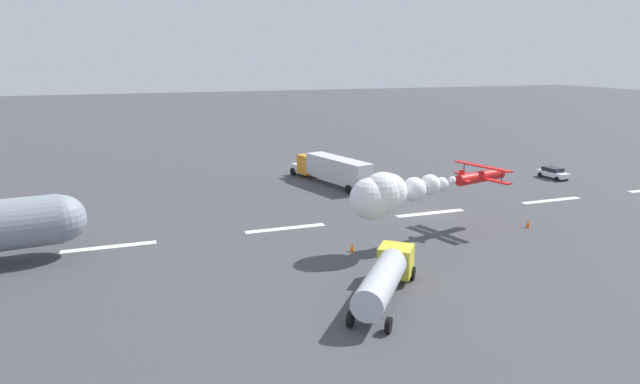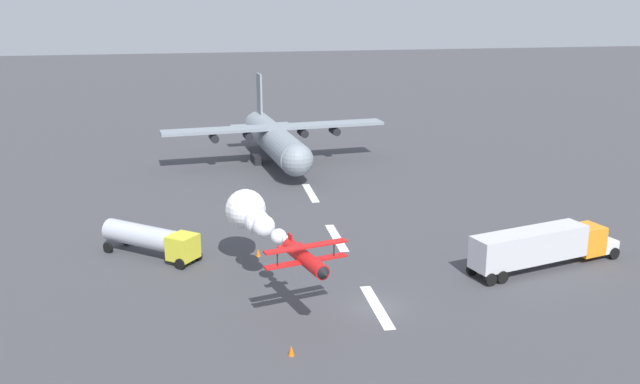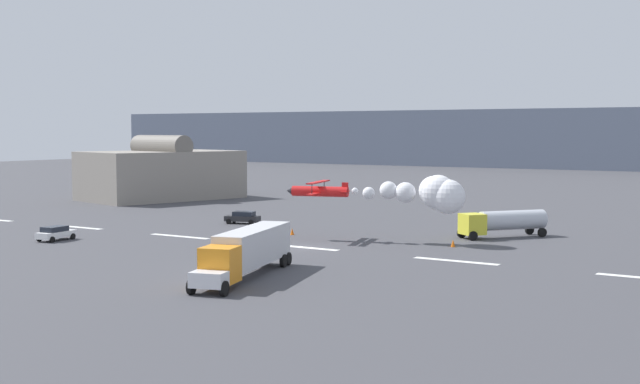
{
  "view_description": "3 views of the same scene",
  "coord_description": "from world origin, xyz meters",
  "px_view_note": "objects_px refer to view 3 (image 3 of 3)",
  "views": [
    {
      "loc": [
        29.52,
        48.57,
        16.27
      ],
      "look_at": [
        11.29,
        -3.74,
        2.39
      ],
      "focal_mm": 30.2,
      "sensor_mm": 36.0,
      "label": 1
    },
    {
      "loc": [
        -50.05,
        13.28,
        24.28
      ],
      "look_at": [
        25.73,
        0.0,
        2.01
      ],
      "focal_mm": 40.49,
      "sensor_mm": 36.0,
      "label": 2
    },
    {
      "loc": [
        44.36,
        -67.94,
        11.57
      ],
      "look_at": [
        -1.74,
        5.92,
        5.07
      ],
      "focal_mm": 46.37,
      "sensor_mm": 36.0,
      "label": 3
    }
  ],
  "objects_px": {
    "followme_car_yellow": "(56,233)",
    "stunt_biplane_red": "(427,193)",
    "semi_truck_orange": "(247,250)",
    "traffic_cone_near": "(292,231)",
    "traffic_cone_far": "(453,243)",
    "airport_staff_sedan": "(243,217)",
    "fuel_tanker_truck": "(502,221)"
  },
  "relations": [
    {
      "from": "fuel_tanker_truck",
      "to": "traffic_cone_near",
      "type": "distance_m",
      "value": 22.96
    },
    {
      "from": "airport_staff_sedan",
      "to": "traffic_cone_near",
      "type": "distance_m",
      "value": 12.81
    },
    {
      "from": "stunt_biplane_red",
      "to": "semi_truck_orange",
      "type": "relative_size",
      "value": 1.21
    },
    {
      "from": "semi_truck_orange",
      "to": "traffic_cone_near",
      "type": "bearing_deg",
      "value": 116.19
    },
    {
      "from": "stunt_biplane_red",
      "to": "airport_staff_sedan",
      "type": "distance_m",
      "value": 27.71
    },
    {
      "from": "traffic_cone_near",
      "to": "fuel_tanker_truck",
      "type": "bearing_deg",
      "value": 26.37
    },
    {
      "from": "semi_truck_orange",
      "to": "traffic_cone_far",
      "type": "bearing_deg",
      "value": 73.58
    },
    {
      "from": "semi_truck_orange",
      "to": "fuel_tanker_truck",
      "type": "height_order",
      "value": "semi_truck_orange"
    },
    {
      "from": "stunt_biplane_red",
      "to": "airport_staff_sedan",
      "type": "height_order",
      "value": "stunt_biplane_red"
    },
    {
      "from": "stunt_biplane_red",
      "to": "traffic_cone_near",
      "type": "bearing_deg",
      "value": -175.05
    },
    {
      "from": "semi_truck_orange",
      "to": "traffic_cone_near",
      "type": "distance_m",
      "value": 26.66
    },
    {
      "from": "semi_truck_orange",
      "to": "stunt_biplane_red",
      "type": "bearing_deg",
      "value": 81.25
    },
    {
      "from": "fuel_tanker_truck",
      "to": "followme_car_yellow",
      "type": "height_order",
      "value": "fuel_tanker_truck"
    },
    {
      "from": "semi_truck_orange",
      "to": "airport_staff_sedan",
      "type": "xyz_separation_m",
      "value": [
        -23.1,
        29.79,
        -1.32
      ]
    },
    {
      "from": "airport_staff_sedan",
      "to": "traffic_cone_far",
      "type": "distance_m",
      "value": 30.76
    },
    {
      "from": "airport_staff_sedan",
      "to": "traffic_cone_near",
      "type": "bearing_deg",
      "value": -27.52
    },
    {
      "from": "traffic_cone_far",
      "to": "stunt_biplane_red",
      "type": "bearing_deg",
      "value": 165.7
    },
    {
      "from": "traffic_cone_far",
      "to": "fuel_tanker_truck",
      "type": "bearing_deg",
      "value": 80.53
    },
    {
      "from": "airport_staff_sedan",
      "to": "fuel_tanker_truck",
      "type": "bearing_deg",
      "value": 7.61
    },
    {
      "from": "semi_truck_orange",
      "to": "traffic_cone_far",
      "type": "distance_m",
      "value": 25.47
    },
    {
      "from": "fuel_tanker_truck",
      "to": "traffic_cone_near",
      "type": "relative_size",
      "value": 12.3
    },
    {
      "from": "followme_car_yellow",
      "to": "airport_staff_sedan",
      "type": "xyz_separation_m",
      "value": [
        7.12,
        23.05,
        0.0
      ]
    },
    {
      "from": "stunt_biplane_red",
      "to": "traffic_cone_far",
      "type": "bearing_deg",
      "value": -14.3
    },
    {
      "from": "followme_car_yellow",
      "to": "stunt_biplane_red",
      "type": "bearing_deg",
      "value": 28.46
    },
    {
      "from": "semi_truck_orange",
      "to": "traffic_cone_near",
      "type": "height_order",
      "value": "semi_truck_orange"
    },
    {
      "from": "stunt_biplane_red",
      "to": "semi_truck_orange",
      "type": "distance_m",
      "value": 25.7
    },
    {
      "from": "followme_car_yellow",
      "to": "traffic_cone_far",
      "type": "xyz_separation_m",
      "value": [
        37.4,
        17.65,
        -0.44
      ]
    },
    {
      "from": "traffic_cone_near",
      "to": "traffic_cone_far",
      "type": "distance_m",
      "value": 18.93
    },
    {
      "from": "airport_staff_sedan",
      "to": "followme_car_yellow",
      "type": "bearing_deg",
      "value": -107.17
    },
    {
      "from": "airport_staff_sedan",
      "to": "traffic_cone_far",
      "type": "xyz_separation_m",
      "value": [
        30.28,
        -5.41,
        -0.44
      ]
    },
    {
      "from": "semi_truck_orange",
      "to": "airport_staff_sedan",
      "type": "height_order",
      "value": "semi_truck_orange"
    },
    {
      "from": "semi_truck_orange",
      "to": "followme_car_yellow",
      "type": "relative_size",
      "value": 3.51
    }
  ]
}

